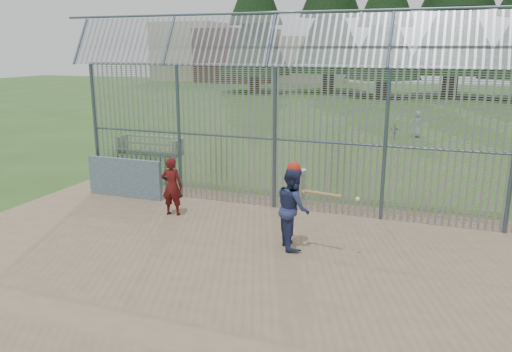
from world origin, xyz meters
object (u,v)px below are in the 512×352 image
at_px(trash_can, 297,181).
at_px(bleacher, 149,144).
at_px(dugout_wall, 125,178).
at_px(batter, 293,208).
at_px(onlooker, 172,186).

xyz_separation_m(trash_can, bleacher, (-7.65, 3.60, 0.03)).
relative_size(dugout_wall, batter, 1.34).
bearing_deg(bleacher, batter, -42.44).
xyz_separation_m(dugout_wall, onlooker, (2.21, -0.99, 0.20)).
height_order(batter, bleacher, batter).
distance_m(batter, bleacher, 11.90).
height_order(onlooker, trash_can, onlooker).
xyz_separation_m(dugout_wall, bleacher, (-2.85, 5.96, -0.21)).
relative_size(dugout_wall, trash_can, 3.05).
relative_size(trash_can, bleacher, 0.27).
height_order(dugout_wall, batter, batter).
relative_size(batter, onlooker, 1.17).
bearing_deg(onlooker, trash_can, -135.13).
bearing_deg(dugout_wall, onlooker, -24.16).
bearing_deg(trash_can, dugout_wall, -153.81).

